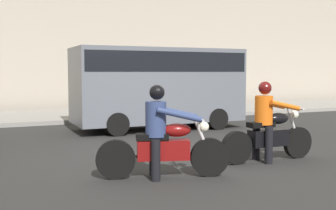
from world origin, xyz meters
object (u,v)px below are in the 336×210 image
at_px(parked_van_slate_gray, 158,83).
at_px(motorcycle_with_rider_denim_blue, 163,140).
at_px(motorcycle_with_rider_orange_stripe, 268,128).
at_px(pedestrian_bystander, 148,86).
at_px(street_sign_post, 126,73).

bearing_deg(parked_van_slate_gray, motorcycle_with_rider_denim_blue, -111.92).
bearing_deg(parked_van_slate_gray, motorcycle_with_rider_orange_stripe, -88.02).
bearing_deg(motorcycle_with_rider_denim_blue, pedestrian_bystander, 70.14).
bearing_deg(parked_van_slate_gray, street_sign_post, 88.79).
distance_m(motorcycle_with_rider_orange_stripe, street_sign_post, 8.48).
xyz_separation_m(motorcycle_with_rider_orange_stripe, street_sign_post, (-0.11, 8.41, 1.04)).
bearing_deg(pedestrian_bystander, motorcycle_with_rider_orange_stripe, -97.07).
bearing_deg(motorcycle_with_rider_denim_blue, parked_van_slate_gray, 68.08).
relative_size(parked_van_slate_gray, pedestrian_bystander, 2.97).
bearing_deg(motorcycle_with_rider_denim_blue, motorcycle_with_rider_orange_stripe, 8.10).
bearing_deg(motorcycle_with_rider_orange_stripe, parked_van_slate_gray, 91.98).
distance_m(motorcycle_with_rider_denim_blue, pedestrian_bystander, 10.42).
height_order(motorcycle_with_rider_denim_blue, street_sign_post, street_sign_post).
xyz_separation_m(motorcycle_with_rider_orange_stripe, pedestrian_bystander, (1.17, 9.45, 0.50)).
distance_m(street_sign_post, pedestrian_bystander, 1.74).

